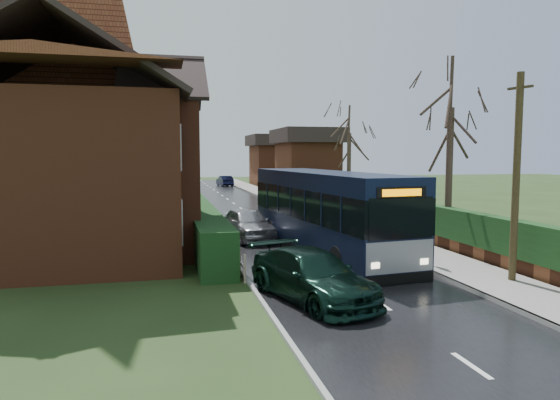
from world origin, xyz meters
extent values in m
plane|color=#2F461E|center=(0.00, 0.00, 0.00)|extent=(140.00, 140.00, 0.00)
cube|color=black|center=(0.00, 10.00, 0.01)|extent=(6.00, 100.00, 0.02)
cube|color=slate|center=(4.25, 10.00, 0.07)|extent=(2.50, 100.00, 0.14)
cube|color=gray|center=(3.05, 10.00, 0.07)|extent=(0.12, 100.00, 0.14)
cube|color=gray|center=(-3.05, 10.00, 0.05)|extent=(0.12, 100.00, 0.10)
cube|color=black|center=(-3.90, 5.00, 0.80)|extent=(1.20, 16.00, 1.60)
cube|color=brown|center=(5.80, 10.00, 0.30)|extent=(0.30, 50.00, 0.60)
cube|color=black|center=(5.80, 10.00, 1.20)|extent=(0.60, 50.00, 1.20)
cube|color=brown|center=(-9.00, 5.00, 3.00)|extent=(8.00, 14.00, 6.00)
cube|color=brown|center=(-5.50, 2.00, 3.00)|extent=(2.50, 4.00, 6.00)
cube|color=brown|center=(-8.00, 9.00, 9.20)|extent=(0.90, 1.40, 2.20)
cube|color=silver|center=(-4.95, 0.00, 1.60)|extent=(0.08, 1.20, 1.60)
cube|color=black|center=(-4.92, 0.00, 1.60)|extent=(0.03, 0.95, 1.35)
cube|color=silver|center=(-4.95, 0.00, 4.20)|extent=(0.08, 1.20, 1.60)
cube|color=black|center=(-4.92, 0.00, 4.20)|extent=(0.03, 0.95, 1.35)
cube|color=silver|center=(-4.95, 4.00, 1.60)|extent=(0.08, 1.20, 1.60)
cube|color=black|center=(-4.92, 4.00, 1.60)|extent=(0.03, 0.95, 1.35)
cube|color=silver|center=(-4.95, 4.00, 4.20)|extent=(0.08, 1.20, 1.60)
cube|color=black|center=(-4.92, 4.00, 4.20)|extent=(0.03, 0.95, 1.35)
cube|color=silver|center=(-4.95, 8.00, 1.60)|extent=(0.08, 1.20, 1.60)
cube|color=black|center=(-4.92, 8.00, 1.60)|extent=(0.03, 0.95, 1.35)
cube|color=silver|center=(-4.95, 8.00, 4.20)|extent=(0.08, 1.20, 1.60)
cube|color=black|center=(-4.92, 8.00, 4.20)|extent=(0.03, 0.95, 1.35)
cube|color=silver|center=(-4.95, 10.50, 1.60)|extent=(0.08, 1.20, 1.60)
cube|color=black|center=(-4.92, 10.50, 1.60)|extent=(0.03, 0.95, 1.35)
cube|color=silver|center=(-4.95, 10.50, 4.20)|extent=(0.08, 1.20, 1.60)
cube|color=black|center=(-4.92, 10.50, 4.20)|extent=(0.03, 0.95, 1.35)
cube|color=black|center=(0.80, 0.99, 0.90)|extent=(3.58, 10.94, 1.11)
cube|color=black|center=(0.80, 0.99, 2.04)|extent=(3.60, 10.94, 1.17)
cube|color=black|center=(0.80, 0.99, 2.95)|extent=(3.58, 10.94, 0.64)
cube|color=black|center=(0.80, 0.99, 0.17)|extent=(3.58, 10.94, 0.34)
cube|color=gray|center=(1.37, -4.30, 0.88)|extent=(2.34, 0.37, 0.98)
cube|color=black|center=(1.38, -4.33, 2.05)|extent=(2.19, 0.32, 1.27)
cube|color=black|center=(1.38, -4.33, 2.83)|extent=(1.71, 0.26, 0.34)
cube|color=#FF8C00|center=(1.38, -4.37, 2.83)|extent=(1.34, 0.18, 0.21)
cube|color=black|center=(1.37, -4.31, 0.21)|extent=(2.39, 0.40, 0.29)
cube|color=#FFF2CC|center=(0.53, -4.46, 0.68)|extent=(0.28, 0.08, 0.18)
cube|color=#FFF2CC|center=(2.23, -4.27, 0.68)|extent=(0.28, 0.08, 0.18)
cylinder|color=black|center=(0.07, -2.55, 0.47)|extent=(0.37, 0.96, 0.94)
cylinder|color=black|center=(2.27, -2.31, 0.47)|extent=(0.37, 0.96, 0.94)
cylinder|color=black|center=(-0.67, 4.28, 0.47)|extent=(0.37, 0.96, 0.94)
cylinder|color=black|center=(1.53, 4.52, 0.47)|extent=(0.37, 0.96, 0.94)
imported|color=#AFAFB4|center=(-1.75, 4.82, 0.75)|extent=(2.37, 4.59, 1.49)
imported|color=black|center=(-1.65, -5.19, 0.68)|extent=(3.14, 5.01, 1.35)
imported|color=black|center=(2.00, 44.26, 0.66)|extent=(1.84, 4.12, 1.31)
cylinder|color=slate|center=(3.20, -1.78, 1.48)|extent=(0.08, 0.08, 2.96)
cube|color=silver|center=(3.20, -1.78, 2.74)|extent=(0.16, 0.45, 0.34)
cube|color=silver|center=(3.20, -1.78, 2.32)|extent=(0.14, 0.40, 0.30)
cylinder|color=#312916|center=(4.80, -5.00, 3.20)|extent=(0.22, 0.22, 6.40)
cube|color=#312916|center=(4.80, -5.00, 5.94)|extent=(0.29, 0.81, 0.07)
cylinder|color=#33261E|center=(6.00, 0.54, 2.94)|extent=(0.28, 0.28, 5.88)
cylinder|color=#3A2B22|center=(7.34, 15.45, 2.74)|extent=(0.29, 0.29, 5.48)
cylinder|color=#392A22|center=(-11.26, 14.18, 3.57)|extent=(0.33, 0.33, 7.14)
camera|label=1|loc=(-5.56, -17.95, 3.96)|focal=32.00mm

